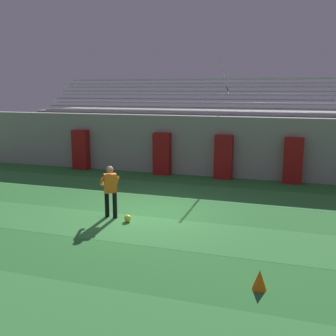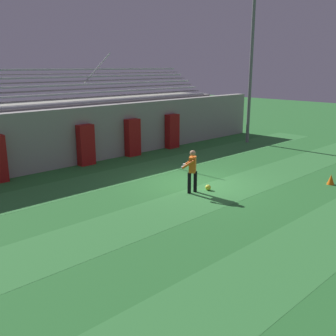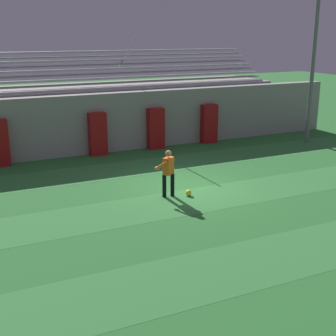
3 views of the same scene
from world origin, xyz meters
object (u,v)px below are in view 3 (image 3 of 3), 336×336
object	(u,v)px
padding_pillar_gate_left	(98,134)
floodlight_pole	(316,28)
padding_pillar_far_right	(209,124)
soccer_ball	(188,193)
goalkeeper	(168,170)
padding_pillar_gate_right	(156,129)

from	to	relation	value
padding_pillar_gate_left	floodlight_pole	world-z (taller)	floodlight_pole
padding_pillar_far_right	soccer_ball	xyz separation A→B (m)	(-4.78, -6.85, -0.89)
goalkeeper	soccer_ball	world-z (taller)	goalkeeper
floodlight_pole	padding_pillar_gate_left	bearing A→B (deg)	168.86
padding_pillar_gate_right	padding_pillar_far_right	size ratio (longest dim) A/B	1.00
padding_pillar_far_right	soccer_ball	size ratio (longest dim) A/B	9.07
floodlight_pole	goalkeeper	distance (m)	12.10
goalkeeper	soccer_ball	size ratio (longest dim) A/B	7.59
padding_pillar_gate_left	floodlight_pole	bearing A→B (deg)	-11.14
padding_pillar_far_right	padding_pillar_gate_right	bearing A→B (deg)	180.00
padding_pillar_gate_left	padding_pillar_far_right	distance (m)	5.96
padding_pillar_gate_left	goalkeeper	distance (m)	6.61
padding_pillar_gate_right	padding_pillar_far_right	world-z (taller)	same
padding_pillar_far_right	soccer_ball	world-z (taller)	padding_pillar_far_right
soccer_ball	goalkeeper	bearing A→B (deg)	159.83
padding_pillar_far_right	floodlight_pole	bearing A→B (deg)	-24.06
padding_pillar_far_right	goalkeeper	world-z (taller)	padding_pillar_far_right
padding_pillar_gate_left	soccer_ball	distance (m)	7.00
soccer_ball	padding_pillar_gate_right	bearing A→B (deg)	75.47
goalkeeper	padding_pillar_gate_left	bearing A→B (deg)	94.24
padding_pillar_gate_right	floodlight_pole	distance (m)	9.29
padding_pillar_gate_left	padding_pillar_gate_right	size ratio (longest dim) A/B	1.00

